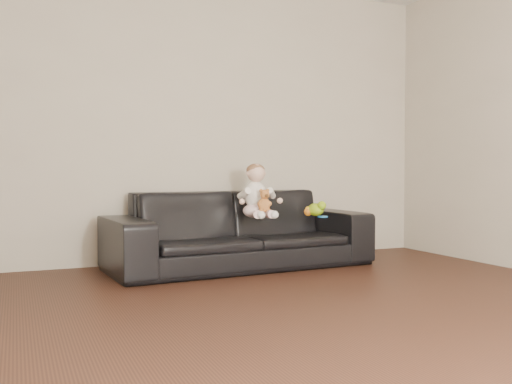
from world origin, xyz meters
name	(u,v)px	position (x,y,z in m)	size (l,w,h in m)	color
floor	(336,346)	(0.00, 0.00, 0.00)	(5.50, 5.50, 0.00)	#391E14
wall_back	(179,119)	(0.00, 2.75, 1.30)	(5.00, 5.00, 0.00)	#BEB4A0
sofa	(240,229)	(0.39, 2.25, 0.33)	(2.24, 0.87, 0.65)	black
baby	(257,194)	(0.50, 2.13, 0.63)	(0.34, 0.41, 0.46)	#FCD5D8
teddy_bear	(264,201)	(0.51, 1.99, 0.58)	(0.12, 0.12, 0.19)	#BB7135
toy_green	(316,210)	(1.06, 2.12, 0.49)	(0.14, 0.16, 0.11)	#96C717
toy_rattle	(308,212)	(1.00, 2.15, 0.47)	(0.07, 0.07, 0.07)	orange
toy_blue_disc	(323,217)	(1.05, 1.97, 0.44)	(0.09, 0.09, 0.01)	#1667B7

